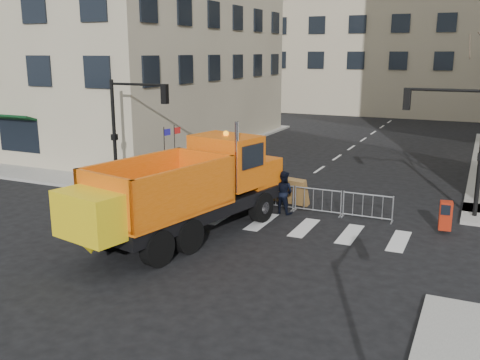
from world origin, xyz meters
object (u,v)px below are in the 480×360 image
at_px(cop_c, 239,186).
at_px(worker, 184,174).
at_px(plow_truck, 186,188).
at_px(cop_b, 284,192).
at_px(cop_a, 247,190).
at_px(newspaper_box, 445,216).

relative_size(cop_c, worker, 0.97).
xyz_separation_m(plow_truck, cop_b, (2.22, 4.30, -0.96)).
bearing_deg(worker, cop_a, -41.40).
xyz_separation_m(cop_b, newspaper_box, (6.44, 0.10, -0.22)).
distance_m(cop_b, worker, 5.10).
xyz_separation_m(cop_a, worker, (-3.38, 0.42, 0.32)).
bearing_deg(newspaper_box, cop_a, 172.91).
bearing_deg(cop_c, newspaper_box, 117.68).
bearing_deg(cop_c, worker, -70.87).
bearing_deg(cop_b, worker, 8.15).
distance_m(plow_truck, cop_c, 4.40).
xyz_separation_m(cop_b, cop_c, (-2.06, 0.00, 0.04)).
bearing_deg(cop_c, plow_truck, 24.93).
bearing_deg(newspaper_box, worker, 170.63).
xyz_separation_m(cop_a, newspaper_box, (8.14, 0.10, -0.12)).
bearing_deg(newspaper_box, plow_truck, -160.86).
distance_m(cop_b, newspaper_box, 6.45).
bearing_deg(cop_a, cop_c, -4.76).
bearing_deg(cop_c, cop_b, 116.98).
height_order(worker, newspaper_box, worker).
bearing_deg(cop_a, plow_truck, 78.36).
distance_m(plow_truck, cop_a, 4.46).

